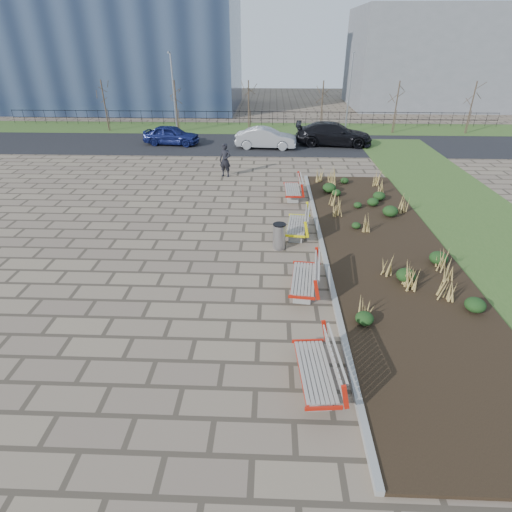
{
  "coord_description": "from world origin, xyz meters",
  "views": [
    {
      "loc": [
        1.92,
        -8.15,
        7.02
      ],
      "look_at": [
        1.5,
        3.0,
        0.9
      ],
      "focal_mm": 28.0,
      "sensor_mm": 36.0,
      "label": 1
    }
  ],
  "objects_px": {
    "bench_c": "(297,223)",
    "car_blue": "(171,135)",
    "bench_a": "(315,369)",
    "bench_d": "(292,188)",
    "car_black": "(334,134)",
    "lamp_east": "(349,95)",
    "bench_b": "(304,277)",
    "car_silver": "(266,138)",
    "lamp_west": "(174,94)",
    "pedestrian": "(225,160)",
    "litter_bin": "(279,237)"
  },
  "relations": [
    {
      "from": "pedestrian",
      "to": "bench_d",
      "type": "bearing_deg",
      "value": -24.84
    },
    {
      "from": "bench_b",
      "to": "car_blue",
      "type": "bearing_deg",
      "value": 120.23
    },
    {
      "from": "lamp_east",
      "to": "car_silver",
      "type": "bearing_deg",
      "value": -141.53
    },
    {
      "from": "bench_c",
      "to": "car_blue",
      "type": "distance_m",
      "value": 17.39
    },
    {
      "from": "bench_a",
      "to": "pedestrian",
      "type": "height_order",
      "value": "pedestrian"
    },
    {
      "from": "bench_a",
      "to": "bench_d",
      "type": "height_order",
      "value": "same"
    },
    {
      "from": "bench_c",
      "to": "car_blue",
      "type": "relative_size",
      "value": 0.52
    },
    {
      "from": "lamp_east",
      "to": "lamp_west",
      "type": "bearing_deg",
      "value": 180.0
    },
    {
      "from": "car_blue",
      "to": "car_black",
      "type": "height_order",
      "value": "car_black"
    },
    {
      "from": "bench_c",
      "to": "car_blue",
      "type": "height_order",
      "value": "car_blue"
    },
    {
      "from": "bench_d",
      "to": "lamp_east",
      "type": "relative_size",
      "value": 0.35
    },
    {
      "from": "bench_d",
      "to": "car_black",
      "type": "relative_size",
      "value": 0.38
    },
    {
      "from": "litter_bin",
      "to": "car_black",
      "type": "bearing_deg",
      "value": 75.91
    },
    {
      "from": "bench_a",
      "to": "car_blue",
      "type": "bearing_deg",
      "value": 105.29
    },
    {
      "from": "bench_a",
      "to": "lamp_east",
      "type": "distance_m",
      "value": 28.04
    },
    {
      "from": "bench_c",
      "to": "pedestrian",
      "type": "xyz_separation_m",
      "value": [
        -3.67,
        7.65,
        0.43
      ]
    },
    {
      "from": "bench_d",
      "to": "lamp_east",
      "type": "distance_m",
      "value": 16.23
    },
    {
      "from": "bench_b",
      "to": "lamp_west",
      "type": "xyz_separation_m",
      "value": [
        -9.0,
        23.56,
        2.54
      ]
    },
    {
      "from": "bench_b",
      "to": "pedestrian",
      "type": "xyz_separation_m",
      "value": [
        -3.67,
        11.72,
        0.43
      ]
    },
    {
      "from": "bench_b",
      "to": "bench_c",
      "type": "bearing_deg",
      "value": 96.51
    },
    {
      "from": "car_black",
      "to": "bench_b",
      "type": "bearing_deg",
      "value": 175.37
    },
    {
      "from": "bench_a",
      "to": "bench_c",
      "type": "bearing_deg",
      "value": 85.23
    },
    {
      "from": "litter_bin",
      "to": "lamp_west",
      "type": "height_order",
      "value": "lamp_west"
    },
    {
      "from": "car_blue",
      "to": "bench_b",
      "type": "bearing_deg",
      "value": -149.49
    },
    {
      "from": "bench_b",
      "to": "lamp_east",
      "type": "height_order",
      "value": "lamp_east"
    },
    {
      "from": "bench_c",
      "to": "car_silver",
      "type": "distance_m",
      "value": 14.43
    },
    {
      "from": "bench_a",
      "to": "bench_b",
      "type": "height_order",
      "value": "same"
    },
    {
      "from": "bench_c",
      "to": "lamp_east",
      "type": "height_order",
      "value": "lamp_east"
    },
    {
      "from": "car_blue",
      "to": "car_silver",
      "type": "bearing_deg",
      "value": -90.0
    },
    {
      "from": "bench_c",
      "to": "lamp_west",
      "type": "relative_size",
      "value": 0.35
    },
    {
      "from": "bench_c",
      "to": "car_silver",
      "type": "xyz_separation_m",
      "value": [
        -1.46,
        14.36,
        0.23
      ]
    },
    {
      "from": "bench_b",
      "to": "litter_bin",
      "type": "xyz_separation_m",
      "value": [
        -0.72,
        2.85,
        -0.01
      ]
    },
    {
      "from": "lamp_west",
      "to": "car_silver",
      "type": "bearing_deg",
      "value": -34.26
    },
    {
      "from": "bench_a",
      "to": "pedestrian",
      "type": "relative_size",
      "value": 1.13
    },
    {
      "from": "bench_a",
      "to": "lamp_west",
      "type": "distance_m",
      "value": 29.02
    },
    {
      "from": "bench_c",
      "to": "litter_bin",
      "type": "distance_m",
      "value": 1.41
    },
    {
      "from": "bench_d",
      "to": "car_black",
      "type": "bearing_deg",
      "value": 71.66
    },
    {
      "from": "bench_a",
      "to": "lamp_west",
      "type": "height_order",
      "value": "lamp_west"
    },
    {
      "from": "car_black",
      "to": "lamp_west",
      "type": "distance_m",
      "value": 13.29
    },
    {
      "from": "bench_d",
      "to": "bench_c",
      "type": "bearing_deg",
      "value": -91.14
    },
    {
      "from": "car_blue",
      "to": "car_black",
      "type": "relative_size",
      "value": 0.73
    },
    {
      "from": "bench_d",
      "to": "car_silver",
      "type": "height_order",
      "value": "car_silver"
    },
    {
      "from": "litter_bin",
      "to": "car_silver",
      "type": "bearing_deg",
      "value": 92.73
    },
    {
      "from": "bench_b",
      "to": "bench_c",
      "type": "xyz_separation_m",
      "value": [
        0.0,
        4.07,
        0.0
      ]
    },
    {
      "from": "pedestrian",
      "to": "car_blue",
      "type": "distance_m",
      "value": 8.93
    },
    {
      "from": "car_silver",
      "to": "lamp_west",
      "type": "bearing_deg",
      "value": 60.0
    },
    {
      "from": "litter_bin",
      "to": "car_black",
      "type": "distance_m",
      "value": 17.23
    },
    {
      "from": "car_blue",
      "to": "car_black",
      "type": "distance_m",
      "value": 11.94
    },
    {
      "from": "car_blue",
      "to": "lamp_west",
      "type": "xyz_separation_m",
      "value": [
        -0.54,
        4.3,
        2.33
      ]
    },
    {
      "from": "bench_d",
      "to": "car_blue",
      "type": "bearing_deg",
      "value": 126.62
    }
  ]
}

